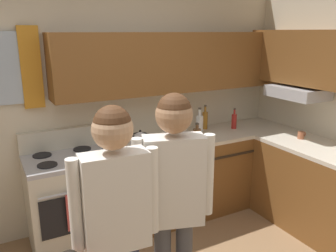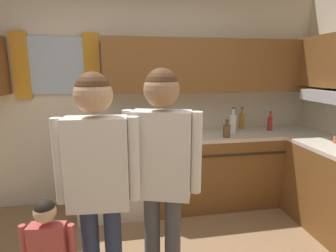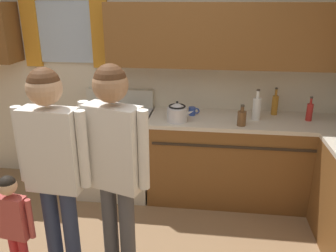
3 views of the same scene
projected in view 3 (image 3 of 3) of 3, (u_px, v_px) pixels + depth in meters
name	position (u px, v px, depth m)	size (l,w,h in m)	color
back_wall_unit	(155.00, 58.00, 3.69)	(4.60, 0.42, 2.60)	beige
kitchen_counter_run	(293.00, 179.00, 3.27)	(2.22, 1.94, 0.90)	brown
stove_oven	(116.00, 151.00, 3.82)	(0.75, 0.67, 1.10)	beige
bottle_squat_brown	(242.00, 118.00, 3.30)	(0.08, 0.08, 0.21)	brown
bottle_milk_white	(257.00, 108.00, 3.44)	(0.08, 0.08, 0.31)	white
bottle_oil_amber	(275.00, 104.00, 3.61)	(0.06, 0.06, 0.29)	#B27223
bottle_sauce_red	(310.00, 112.00, 3.43)	(0.06, 0.06, 0.25)	red
mug_cobalt_blue	(192.00, 111.00, 3.61)	(0.11, 0.07, 0.08)	#2D479E
stovetop_kettle	(177.00, 112.00, 3.41)	(0.27, 0.20, 0.21)	silver
adult_holding_child	(53.00, 159.00, 2.32)	(0.51, 0.22, 1.65)	#2D3856
adult_in_plaid	(115.00, 156.00, 2.32)	(0.50, 0.27, 1.67)	#4C4C51
small_child	(14.00, 221.00, 2.42)	(0.32, 0.13, 0.94)	red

